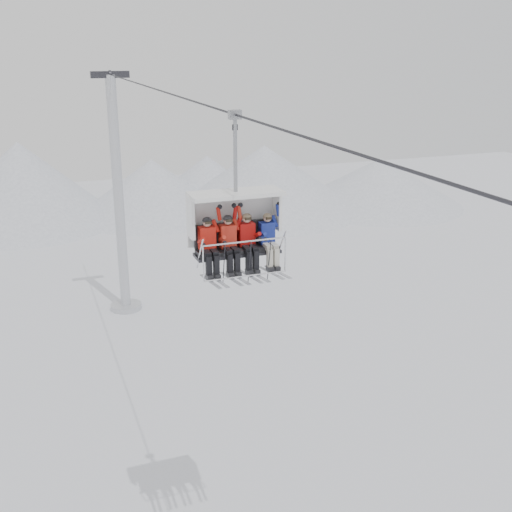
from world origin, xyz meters
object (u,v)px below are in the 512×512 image
object	(u,v)px
lift_tower_right	(120,214)
chairlift_carrier	(234,220)
skier_far_left	(209,244)
skier_center_left	(229,242)
skier_far_right	(269,239)
skier_center_right	(248,240)

from	to	relation	value
lift_tower_right	chairlift_carrier	world-z (taller)	lift_tower_right
lift_tower_right	skier_far_left	world-z (taller)	lift_tower_right
lift_tower_right	skier_center_left	distance (m)	21.20
chairlift_carrier	skier_far_left	world-z (taller)	chairlift_carrier
chairlift_carrier	skier_far_right	xyz separation A→B (m)	(0.81, -0.31, -0.49)
lift_tower_right	skier_center_left	bearing A→B (deg)	-90.68
skier_far_left	skier_far_right	size ratio (longest dim) A/B	1.00
skier_far_left	skier_center_right	xyz separation A→B (m)	(1.03, 0.00, 0.00)
skier_far_left	skier_center_right	bearing A→B (deg)	0.00
skier_far_left	skier_far_right	distance (m)	1.59
skier_center_left	chairlift_carrier	bearing A→B (deg)	51.14
skier_center_left	skier_far_right	distance (m)	1.05
skier_center_left	skier_center_right	size ratio (longest dim) A/B	1.00
lift_tower_right	skier_center_left	size ratio (longest dim) A/B	7.99
skier_center_right	skier_far_right	world-z (taller)	skier_center_right
chairlift_carrier	skier_far_right	distance (m)	0.99
skier_far_right	skier_center_left	bearing A→B (deg)	179.65
lift_tower_right	skier_center_left	world-z (taller)	lift_tower_right
chairlift_carrier	skier_center_right	world-z (taller)	chairlift_carrier
skier_far_left	skier_center_left	world-z (taller)	same
chairlift_carrier	skier_center_right	size ratio (longest dim) A/B	2.36
skier_center_left	lift_tower_right	bearing A→B (deg)	89.32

